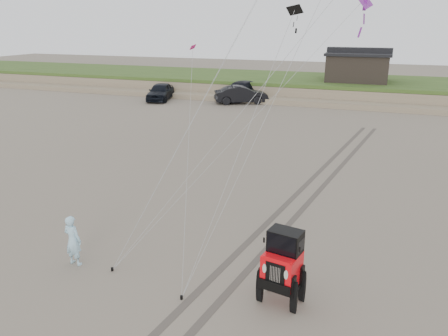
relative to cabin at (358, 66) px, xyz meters
The scene contains 11 objects.
ground 37.20m from the cabin, 93.09° to the right, with size 160.00×160.00×0.00m, color #6B6054.
dune_ridge 3.18m from the cabin, 165.96° to the left, with size 160.00×14.25×1.73m.
cabin is the anchor object (origin of this frame).
truck_a 20.40m from the cabin, 155.26° to the right, with size 2.02×5.03×1.71m, color black.
truck_b 12.84m from the cabin, 143.69° to the right, with size 1.79×5.13×1.69m, color black.
truck_c 12.36m from the cabin, 154.09° to the right, with size 2.52×6.20×1.80m, color black.
jeep 37.41m from the cabin, 88.85° to the right, with size 1.99×4.62×1.72m, color #FF0B13, non-canonical shape.
man 38.20m from the cabin, 99.05° to the right, with size 0.62×0.41×1.71m, color #96DAE8.
stake_main 38.02m from the cabin, 97.01° to the right, with size 0.08×0.08×0.12m, color black.
stake_aux 38.38m from the cabin, 92.87° to the right, with size 0.08×0.08×0.12m, color black.
tire_tracks 29.18m from the cabin, 90.00° to the right, with size 5.22×29.74×0.01m.
Camera 1 is at (4.88, -10.72, 7.49)m, focal length 35.00 mm.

